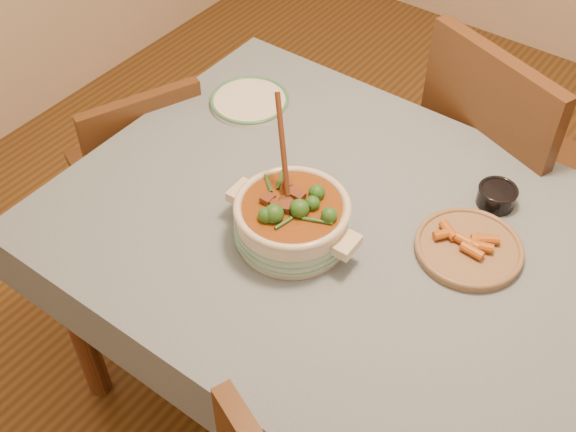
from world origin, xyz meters
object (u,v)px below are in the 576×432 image
at_px(white_plate, 250,101).
at_px(chair_far, 500,163).
at_px(condiment_bowl, 497,195).
at_px(stew_casserole, 292,217).
at_px(fried_plate, 469,247).
at_px(dining_table, 386,276).
at_px(chair_left, 142,169).

height_order(white_plate, chair_far, chair_far).
relative_size(condiment_bowl, chair_far, 0.12).
relative_size(stew_casserole, white_plate, 1.46).
xyz_separation_m(condiment_bowl, chair_far, (-0.11, 0.37, -0.22)).
height_order(stew_casserole, white_plate, stew_casserole).
bearing_deg(condiment_bowl, chair_far, 107.03).
bearing_deg(chair_far, fried_plate, 123.45).
bearing_deg(dining_table, stew_casserole, -154.63).
xyz_separation_m(dining_table, fried_plate, (0.15, 0.11, 0.11)).
bearing_deg(dining_table, fried_plate, 36.29).
relative_size(dining_table, white_plate, 7.08).
xyz_separation_m(condiment_bowl, chair_left, (-1.08, -0.22, -0.33)).
bearing_deg(stew_casserole, chair_left, 166.67).
bearing_deg(chair_far, condiment_bowl, 127.11).
relative_size(white_plate, chair_far, 0.24).
bearing_deg(chair_left, white_plate, 142.17).
height_order(stew_casserole, condiment_bowl, stew_casserole).
height_order(dining_table, chair_far, chair_far).
bearing_deg(chair_left, chair_far, 144.80).
height_order(stew_casserole, chair_far, stew_casserole).
height_order(white_plate, condiment_bowl, condiment_bowl).
relative_size(chair_far, chair_left, 1.24).
bearing_deg(white_plate, condiment_bowl, 3.35).
bearing_deg(condiment_bowl, stew_casserole, -130.81).
distance_m(fried_plate, chair_far, 0.61).
bearing_deg(dining_table, chair_far, 88.72).
relative_size(dining_table, chair_left, 2.09).
relative_size(stew_casserole, condiment_bowl, 2.80).
xyz_separation_m(dining_table, white_plate, (-0.63, 0.25, 0.10)).
distance_m(chair_far, chair_left, 1.14).
height_order(stew_casserole, chair_left, stew_casserole).
xyz_separation_m(stew_casserole, chair_left, (-0.73, 0.17, -0.37)).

